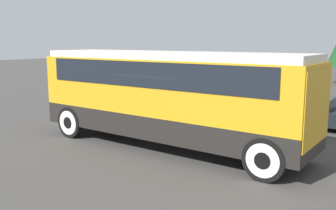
{
  "coord_description": "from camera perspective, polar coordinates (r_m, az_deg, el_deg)",
  "views": [
    {
      "loc": [
        7.25,
        -9.92,
        3.54
      ],
      "look_at": [
        0.0,
        0.0,
        1.44
      ],
      "focal_mm": 40.0,
      "sensor_mm": 36.0,
      "label": 1
    }
  ],
  "objects": [
    {
      "name": "ground_plane",
      "position": [
        12.79,
        0.0,
        -6.37
      ],
      "size": [
        120.0,
        120.0,
        0.0
      ],
      "primitive_type": "plane",
      "color": "#423F3D"
    },
    {
      "name": "tour_bus",
      "position": [
        12.34,
        0.36,
        2.21
      ],
      "size": [
        9.56,
        2.52,
        3.2
      ],
      "color": "black",
      "rests_on": "ground_plane"
    },
    {
      "name": "parked_car_near",
      "position": [
        20.05,
        -2.57,
        1.52
      ],
      "size": [
        4.78,
        1.79,
        1.37
      ],
      "color": "#7A6B5B",
      "rests_on": "ground_plane"
    },
    {
      "name": "parked_car_mid",
      "position": [
        20.82,
        12.05,
        1.71
      ],
      "size": [
        4.64,
        1.85,
        1.45
      ],
      "color": "silver",
      "rests_on": "ground_plane"
    },
    {
      "name": "parked_car_far",
      "position": [
        16.73,
        20.17,
        -0.92
      ],
      "size": [
        4.63,
        1.83,
        1.25
      ],
      "color": "black",
      "rests_on": "ground_plane"
    }
  ]
}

